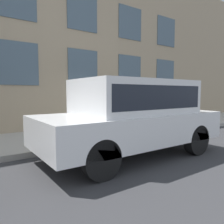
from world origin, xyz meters
TOP-DOWN VIEW (x-y plane):
  - ground_plane at (0.00, 0.00)m, footprint 80.00×80.00m
  - sidewalk at (1.49, 0.00)m, footprint 2.99×60.00m
  - building_facade at (3.14, -0.00)m, footprint 0.33×40.00m
  - fire_hydrant at (0.51, 0.26)m, footprint 0.33×0.44m
  - person at (1.11, -0.17)m, footprint 0.29×0.19m
  - parked_truck_white_near at (-1.22, 0.84)m, footprint 1.99×4.61m

SIDE VIEW (x-z plane):
  - ground_plane at x=0.00m, z-range 0.00..0.00m
  - sidewalk at x=1.49m, z-range 0.00..0.15m
  - fire_hydrant at x=0.51m, z-range 0.16..0.89m
  - person at x=1.11m, z-range 0.27..1.46m
  - parked_truck_white_near at x=-1.22m, z-range 0.13..2.00m
  - building_facade at x=3.14m, z-range 0.00..7.81m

